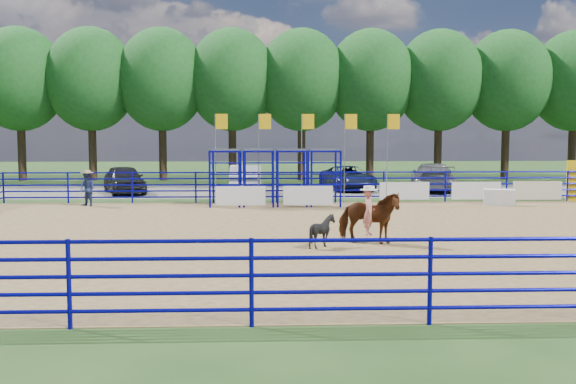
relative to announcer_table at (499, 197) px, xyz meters
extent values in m
plane|color=#304F1F|center=(-7.99, -8.22, -0.39)|extent=(120.00, 120.00, 0.00)
cube|color=olive|center=(-7.99, -8.22, -0.38)|extent=(30.00, 20.00, 0.02)
cube|color=slate|center=(-7.99, 8.78, -0.38)|extent=(40.00, 10.00, 0.01)
cube|color=white|center=(0.00, 0.00, 0.00)|extent=(1.52, 1.05, 0.74)
imported|color=#5E2E12|center=(-7.68, -10.13, 0.40)|extent=(1.98, 1.29, 1.54)
imported|color=red|center=(-7.68, -10.13, 1.24)|extent=(0.45, 0.57, 1.37)
cylinder|color=white|center=(-7.68, -10.13, 1.96)|extent=(0.54, 0.54, 0.12)
imported|color=black|center=(-9.10, -10.70, 0.10)|extent=(0.89, 0.80, 0.95)
imported|color=navy|center=(-18.71, 0.37, 0.40)|extent=(0.95, 0.90, 1.55)
cylinder|color=tan|center=(-18.71, 0.37, 1.18)|extent=(0.56, 0.56, 0.11)
imported|color=black|center=(-18.47, 7.01, 0.40)|extent=(3.39, 4.95, 1.56)
imported|color=#979A9F|center=(-11.73, 6.83, 0.41)|extent=(1.69, 4.80, 1.58)
imported|color=black|center=(-5.81, 8.71, 0.33)|extent=(3.18, 5.42, 1.41)
imported|color=#5B5B5E|center=(-0.97, 7.99, 0.43)|extent=(3.23, 5.87, 1.61)
cube|color=white|center=(-11.79, -0.45, 0.16)|extent=(2.20, 0.04, 0.85)
cube|color=white|center=(-8.79, -0.45, 0.16)|extent=(2.20, 0.04, 0.85)
cube|color=white|center=(-3.99, 1.74, 0.16)|extent=(2.40, 0.04, 0.85)
cube|color=white|center=(-0.49, 1.74, 0.16)|extent=(2.40, 0.04, 0.85)
cube|color=beige|center=(2.51, 1.74, 0.16)|extent=(2.40, 0.04, 0.90)
cylinder|color=#3F2B19|center=(-27.99, 17.78, 2.01)|extent=(0.56, 0.56, 4.80)
ellipsoid|color=#174A19|center=(-27.99, 17.78, 7.17)|extent=(6.40, 6.40, 7.36)
cylinder|color=#3F2B19|center=(-22.99, 17.78, 2.01)|extent=(0.56, 0.56, 4.80)
ellipsoid|color=#174A19|center=(-22.99, 17.78, 7.17)|extent=(6.40, 6.40, 7.36)
cylinder|color=#3F2B19|center=(-17.99, 17.78, 2.01)|extent=(0.56, 0.56, 4.80)
ellipsoid|color=#174A19|center=(-17.99, 17.78, 7.17)|extent=(6.40, 6.40, 7.36)
cylinder|color=#3F2B19|center=(-12.99, 17.78, 2.01)|extent=(0.56, 0.56, 4.80)
ellipsoid|color=#174A19|center=(-12.99, 17.78, 7.17)|extent=(6.40, 6.40, 7.36)
cylinder|color=#3F2B19|center=(-7.99, 17.78, 2.01)|extent=(0.56, 0.56, 4.80)
ellipsoid|color=#174A19|center=(-7.99, 17.78, 7.17)|extent=(6.40, 6.40, 7.36)
cylinder|color=#3F2B19|center=(-2.99, 17.78, 2.01)|extent=(0.56, 0.56, 4.80)
ellipsoid|color=#174A19|center=(-2.99, 17.78, 7.17)|extent=(6.40, 6.40, 7.36)
cylinder|color=#3F2B19|center=(2.01, 17.78, 2.01)|extent=(0.56, 0.56, 4.80)
ellipsoid|color=#174A19|center=(2.01, 17.78, 7.17)|extent=(6.40, 6.40, 7.36)
cylinder|color=#3F2B19|center=(7.01, 17.78, 2.01)|extent=(0.56, 0.56, 4.80)
ellipsoid|color=#174A19|center=(7.01, 17.78, 7.17)|extent=(6.40, 6.40, 7.36)
cylinder|color=#3F2B19|center=(12.01, 17.78, 2.01)|extent=(0.56, 0.56, 4.80)
ellipsoid|color=#174A19|center=(12.01, 17.78, 7.17)|extent=(6.40, 6.40, 7.36)
camera|label=1|loc=(-10.79, -28.71, 2.79)|focal=40.00mm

